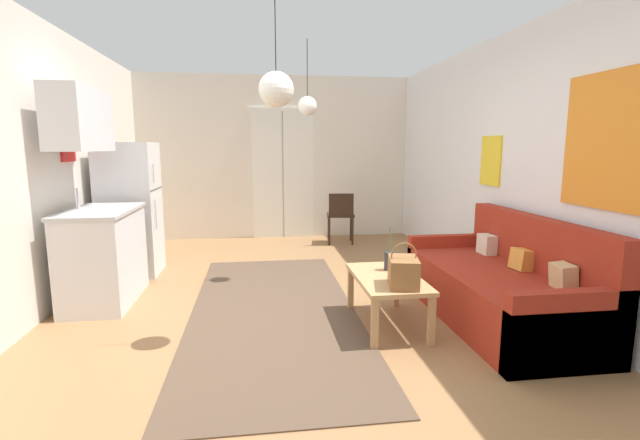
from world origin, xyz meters
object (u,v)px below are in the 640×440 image
object	(u,v)px
handbag	(403,272)
refrigerator	(130,209)
coffee_table	(387,283)
accent_chair	(341,214)
couch	(504,288)
pendant_lamp_near	(276,90)
pendant_lamp_far	(307,106)
bamboo_vase	(389,261)

from	to	relation	value
handbag	refrigerator	distance (m)	3.46
coffee_table	accent_chair	size ratio (longest dim) A/B	1.19
couch	refrigerator	distance (m)	4.16
accent_chair	pendant_lamp_near	size ratio (longest dim) A/B	0.93
couch	handbag	world-z (taller)	couch
couch	coffee_table	bearing A→B (deg)	178.59
pendant_lamp_near	accent_chair	bearing A→B (deg)	71.85
couch	handbag	size ratio (longest dim) A/B	5.48
coffee_table	accent_chair	distance (m)	3.31
coffee_table	refrigerator	distance (m)	3.27
accent_chair	pendant_lamp_near	world-z (taller)	pendant_lamp_near
coffee_table	pendant_lamp_far	bearing A→B (deg)	108.86
accent_chair	pendant_lamp_near	bearing A→B (deg)	78.97
couch	refrigerator	world-z (taller)	refrigerator
pendant_lamp_near	pendant_lamp_far	world-z (taller)	same
handbag	accent_chair	xyz separation A→B (m)	(0.16, 3.57, -0.07)
handbag	pendant_lamp_near	world-z (taller)	pendant_lamp_near
coffee_table	handbag	size ratio (longest dim) A/B	2.62
handbag	pendant_lamp_near	xyz separation A→B (m)	(-0.96, 0.13, 1.37)
accent_chair	pendant_lamp_near	xyz separation A→B (m)	(-1.13, -3.44, 1.44)
couch	handbag	xyz separation A→B (m)	(-1.00, -0.25, 0.26)
handbag	accent_chair	bearing A→B (deg)	87.35
bamboo_vase	refrigerator	world-z (taller)	refrigerator
refrigerator	pendant_lamp_near	bearing A→B (deg)	-52.18
bamboo_vase	pendant_lamp_far	xyz separation A→B (m)	(-0.58, 1.29, 1.44)
accent_chair	pendant_lamp_near	distance (m)	3.90
pendant_lamp_far	bamboo_vase	bearing A→B (deg)	-65.81
bamboo_vase	refrigerator	bearing A→B (deg)	145.90
accent_chair	pendant_lamp_far	bearing A→B (deg)	75.52
pendant_lamp_far	couch	bearing A→B (deg)	-44.26
couch	pendant_lamp_far	distance (m)	2.73
handbag	pendant_lamp_far	distance (m)	2.32
refrigerator	pendant_lamp_far	xyz separation A→B (m)	(2.06, -0.50, 1.17)
couch	bamboo_vase	bearing A→B (deg)	167.19
refrigerator	accent_chair	world-z (taller)	refrigerator
bamboo_vase	accent_chair	world-z (taller)	bamboo_vase
handbag	coffee_table	bearing A→B (deg)	99.64
handbag	couch	bearing A→B (deg)	13.88
couch	bamboo_vase	xyz separation A→B (m)	(-0.97, 0.22, 0.23)
accent_chair	handbag	bearing A→B (deg)	94.47
pendant_lamp_near	handbag	bearing A→B (deg)	-7.64
coffee_table	handbag	bearing A→B (deg)	-80.36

